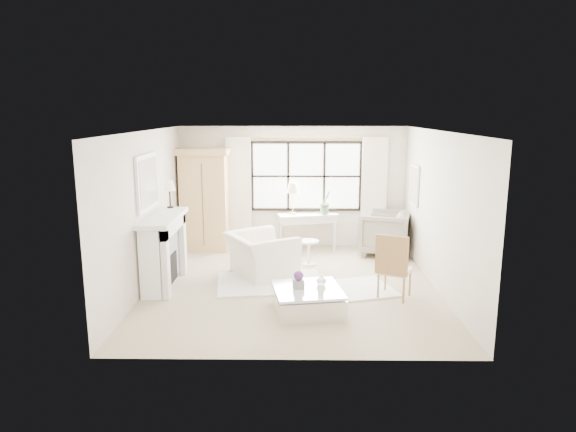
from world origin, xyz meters
The scene contains 32 objects.
floor centered at (0.00, 0.00, 0.00)m, with size 5.50×5.50×0.00m, color tan.
ceiling centered at (0.00, 0.00, 2.70)m, with size 5.50×5.50×0.00m, color white.
wall_back centered at (0.00, 2.75, 1.35)m, with size 5.00×5.00×0.00m, color silver.
wall_front centered at (0.00, -2.75, 1.35)m, with size 5.00×5.00×0.00m, color white.
wall_left centered at (-2.50, 0.00, 1.35)m, with size 5.50×5.50×0.00m, color beige.
wall_right centered at (2.50, 0.00, 1.35)m, with size 5.50×5.50×0.00m, color beige.
window_pane centered at (0.30, 2.73, 1.60)m, with size 2.40×0.02×1.50m, color white.
window_frame centered at (0.30, 2.72, 1.60)m, with size 2.50×0.04×1.50m, color black, non-canonical shape.
curtain_rod centered at (0.30, 2.67, 2.47)m, with size 0.04×0.04×3.30m, color gold.
curtain_left centered at (-1.20, 2.65, 1.24)m, with size 0.55×0.10×2.47m, color white.
curtain_right centered at (1.80, 2.65, 1.24)m, with size 0.55×0.10×2.47m, color white.
fireplace centered at (-2.27, 0.00, 0.65)m, with size 0.58×1.66×1.26m.
mirror_frame centered at (-2.47, 0.00, 1.84)m, with size 0.05×1.15×0.95m, color white.
mirror_glass centered at (-2.44, 0.00, 1.84)m, with size 0.02×1.00×0.80m, color silver.
art_frame centered at (2.47, 1.70, 1.55)m, with size 0.04×0.62×0.82m, color white.
art_canvas centered at (2.45, 1.70, 1.55)m, with size 0.01×0.52×0.72m, color #B7AA8E.
mantel_lamp centered at (-2.27, 0.71, 1.65)m, with size 0.22×0.22×0.51m.
armoire centered at (-1.92, 2.44, 1.14)m, with size 1.15×0.75×2.24m.
console_table centered at (0.34, 2.46, 0.40)m, with size 1.37×0.73×0.80m.
console_lamp centered at (0.00, 2.47, 1.36)m, with size 0.28×0.28×0.69m.
orchid_plant centered at (0.73, 2.46, 1.06)m, with size 0.29×0.23×0.53m, color #56704A.
side_table centered at (0.33, 1.24, 0.33)m, with size 0.40×0.40×0.51m.
rug_left centered at (-0.38, 0.10, 0.02)m, with size 1.87×1.32×0.03m, color white.
rug_right centered at (0.98, -0.22, 0.01)m, with size 1.47×1.10×0.03m, color white.
club_armchair centered at (-0.58, 0.60, 0.39)m, with size 1.21×1.06×0.79m, color white.
wingback_chair centered at (1.97, 2.10, 0.47)m, with size 1.00×1.03×0.93m, color gray.
french_chair centered at (1.68, -0.58, 0.31)m, with size 0.65×0.65×1.08m.
coffee_table centered at (0.25, -1.20, 0.18)m, with size 1.15×1.15×0.38m.
planter_box centered at (0.11, -1.18, 0.44)m, with size 0.16×0.16×0.12m, color slate.
planter_flowers centered at (0.11, -1.18, 0.57)m, with size 0.15×0.15×0.15m, color #572A6B.
pillar_candle centered at (0.44, -1.35, 0.44)m, with size 0.09×0.09×0.12m, color white.
coffee_vase centered at (0.46, -1.03, 0.46)m, with size 0.16×0.16×0.16m, color white.
Camera 1 is at (0.05, -8.62, 3.03)m, focal length 32.00 mm.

